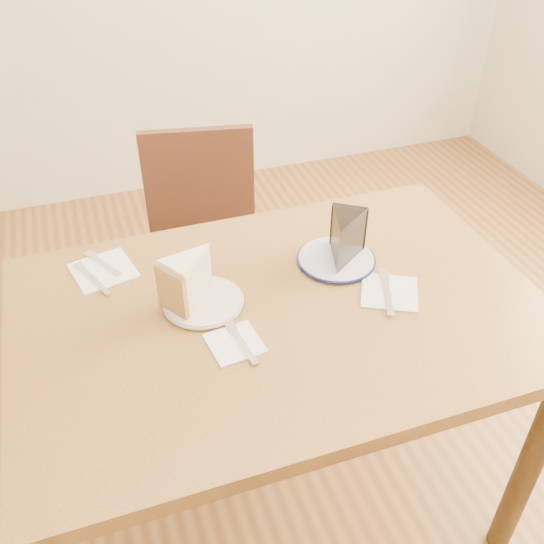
{
  "coord_description": "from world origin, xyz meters",
  "views": [
    {
      "loc": [
        -0.36,
        -0.98,
        1.65
      ],
      "look_at": [
        0.0,
        0.07,
        0.8
      ],
      "focal_mm": 40.0,
      "sensor_mm": 36.0,
      "label": 1
    }
  ],
  "objects_px": {
    "chair_far": "(205,254)",
    "plate_cream": "(203,302)",
    "chocolate_cake": "(344,241)",
    "carrot_cake": "(193,279)",
    "table": "(280,338)",
    "plate_navy": "(336,259)"
  },
  "relations": [
    {
      "from": "table",
      "to": "chair_far",
      "type": "xyz_separation_m",
      "value": [
        -0.04,
        0.63,
        -0.17
      ]
    },
    {
      "from": "table",
      "to": "plate_cream",
      "type": "relative_size",
      "value": 6.74
    },
    {
      "from": "plate_cream",
      "to": "chocolate_cake",
      "type": "xyz_separation_m",
      "value": [
        0.36,
        0.04,
        0.06
      ]
    },
    {
      "from": "chair_far",
      "to": "plate_cream",
      "type": "bearing_deg",
      "value": 88.11
    },
    {
      "from": "plate_cream",
      "to": "plate_navy",
      "type": "relative_size",
      "value": 0.94
    },
    {
      "from": "carrot_cake",
      "to": "chocolate_cake",
      "type": "relative_size",
      "value": 0.96
    },
    {
      "from": "table",
      "to": "chocolate_cake",
      "type": "relative_size",
      "value": 9.72
    },
    {
      "from": "chair_far",
      "to": "plate_navy",
      "type": "xyz_separation_m",
      "value": [
        0.23,
        -0.51,
        0.28
      ]
    },
    {
      "from": "plate_cream",
      "to": "carrot_cake",
      "type": "xyz_separation_m",
      "value": [
        -0.02,
        0.02,
        0.06
      ]
    },
    {
      "from": "chair_far",
      "to": "chocolate_cake",
      "type": "distance_m",
      "value": 0.67
    },
    {
      "from": "table",
      "to": "chocolate_cake",
      "type": "bearing_deg",
      "value": 27.8
    },
    {
      "from": "table",
      "to": "carrot_cake",
      "type": "height_order",
      "value": "carrot_cake"
    },
    {
      "from": "chair_far",
      "to": "chocolate_cake",
      "type": "bearing_deg",
      "value": 125.14
    },
    {
      "from": "chair_far",
      "to": "plate_cream",
      "type": "distance_m",
      "value": 0.64
    },
    {
      "from": "table",
      "to": "plate_cream",
      "type": "xyz_separation_m",
      "value": [
        -0.16,
        0.07,
        0.1
      ]
    },
    {
      "from": "chair_far",
      "to": "carrot_cake",
      "type": "bearing_deg",
      "value": 86.14
    },
    {
      "from": "table",
      "to": "plate_cream",
      "type": "bearing_deg",
      "value": 157.81
    },
    {
      "from": "plate_cream",
      "to": "chocolate_cake",
      "type": "bearing_deg",
      "value": 6.05
    },
    {
      "from": "table",
      "to": "chocolate_cake",
      "type": "xyz_separation_m",
      "value": [
        0.2,
        0.11,
        0.17
      ]
    },
    {
      "from": "plate_cream",
      "to": "carrot_cake",
      "type": "relative_size",
      "value": 1.5
    },
    {
      "from": "chair_far",
      "to": "chocolate_cake",
      "type": "height_order",
      "value": "chocolate_cake"
    },
    {
      "from": "plate_cream",
      "to": "carrot_cake",
      "type": "distance_m",
      "value": 0.06
    }
  ]
}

